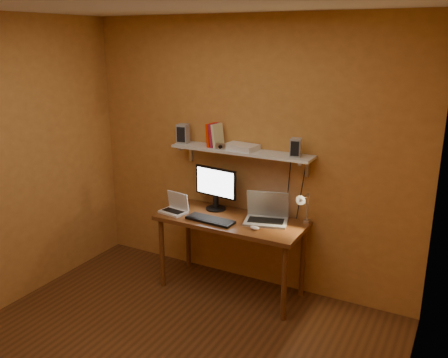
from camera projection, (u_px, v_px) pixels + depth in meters
The scene contains 14 objects.
room at pixel (146, 204), 3.22m from camera, with size 3.44×3.24×2.64m.
desk at pixel (231, 227), 4.48m from camera, with size 1.40×0.60×0.75m.
wall_shelf at pixel (241, 151), 4.45m from camera, with size 1.40×0.25×0.21m.
monitor at pixel (216, 186), 4.64m from camera, with size 0.47×0.22×0.43m.
laptop at pixel (267, 213), 4.38m from camera, with size 0.44×0.37×0.28m.
netbook at pixel (175, 207), 4.61m from camera, with size 0.28×0.22×0.19m.
keyboard at pixel (210, 220), 4.39m from camera, with size 0.47×0.16×0.02m, color black.
mouse at pixel (255, 228), 4.20m from camera, with size 0.09×0.06×0.03m, color white.
desk_lamp at pixel (304, 205), 4.20m from camera, with size 0.09×0.23×0.38m.
speaker_left at pixel (183, 134), 4.70m from camera, with size 0.11×0.11×0.19m, color #94969C.
speaker_right at pixel (296, 148), 4.16m from camera, with size 0.09×0.09×0.17m, color #94969C.
books at pixel (215, 135), 4.54m from camera, with size 0.13×0.16×0.23m.
shelf_camera at pixel (221, 146), 4.45m from camera, with size 0.10×0.05×0.06m.
router at pixel (241, 147), 4.44m from camera, with size 0.31×0.21×0.05m, color white.
Camera 1 is at (1.90, -2.42, 2.38)m, focal length 38.00 mm.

